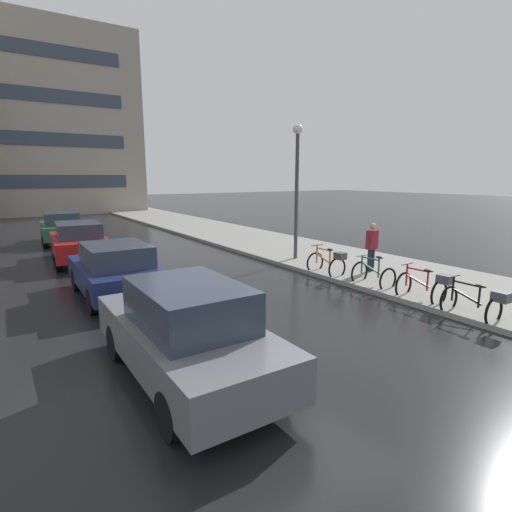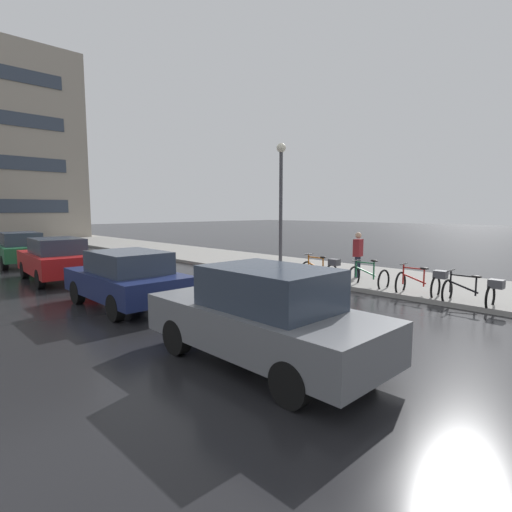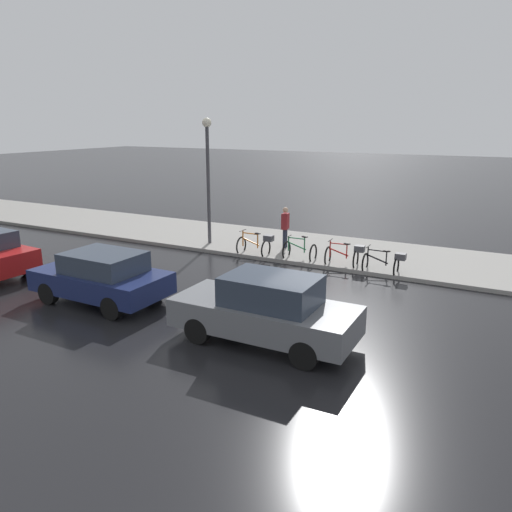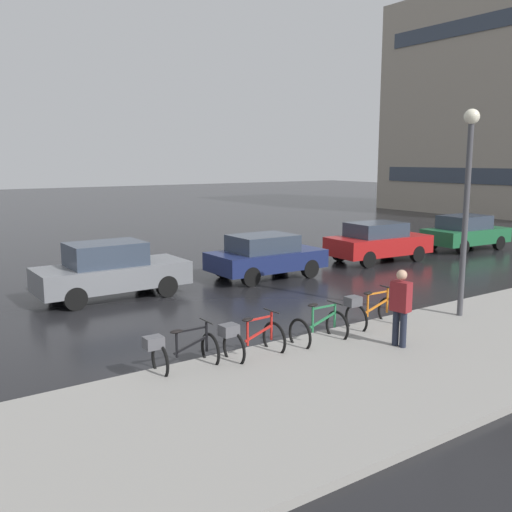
# 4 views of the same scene
# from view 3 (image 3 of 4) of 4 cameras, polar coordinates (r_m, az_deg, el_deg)

# --- Properties ---
(ground_plane) EXTENTS (140.00, 140.00, 0.00)m
(ground_plane) POSITION_cam_3_polar(r_m,az_deg,el_deg) (14.30, 7.19, -5.83)
(ground_plane) COLOR black
(sidewalk_kerb) EXTENTS (4.80, 60.00, 0.14)m
(sidewalk_kerb) POSITION_cam_3_polar(r_m,az_deg,el_deg) (24.13, -10.19, 2.90)
(sidewalk_kerb) COLOR gray
(sidewalk_kerb) RESTS_ON ground
(bicycle_nearest) EXTENTS (0.72, 1.39, 0.97)m
(bicycle_nearest) POSITION_cam_3_polar(r_m,az_deg,el_deg) (17.45, 14.54, -0.69)
(bicycle_nearest) COLOR black
(bicycle_nearest) RESTS_ON ground
(bicycle_second) EXTENTS (0.80, 1.37, 1.00)m
(bicycle_second) POSITION_cam_3_polar(r_m,az_deg,el_deg) (18.01, 10.20, 0.11)
(bicycle_second) COLOR black
(bicycle_second) RESTS_ON ground
(bicycle_third) EXTENTS (0.74, 1.14, 1.01)m
(bicycle_third) POSITION_cam_3_polar(r_m,az_deg,el_deg) (18.68, 5.00, 0.57)
(bicycle_third) COLOR black
(bicycle_third) RESTS_ON ground
(bicycle_farthest) EXTENTS (0.76, 1.42, 1.01)m
(bicycle_farthest) POSITION_cam_3_polar(r_m,az_deg,el_deg) (19.19, 0.08, 1.31)
(bicycle_farthest) COLOR black
(bicycle_farthest) RESTS_ON ground
(car_grey) EXTENTS (1.83, 4.39, 1.66)m
(car_grey) POSITION_cam_3_polar(r_m,az_deg,el_deg) (11.74, 1.18, -6.17)
(car_grey) COLOR slate
(car_grey) RESTS_ON ground
(car_navy) EXTENTS (1.99, 3.97, 1.50)m
(car_navy) POSITION_cam_3_polar(r_m,az_deg,el_deg) (15.01, -17.19, -2.26)
(car_navy) COLOR navy
(car_navy) RESTS_ON ground
(pedestrian) EXTENTS (0.43, 0.30, 1.78)m
(pedestrian) POSITION_cam_3_polar(r_m,az_deg,el_deg) (20.09, 3.36, 3.40)
(pedestrian) COLOR #1E2333
(pedestrian) RESTS_ON ground
(streetlamp) EXTENTS (0.37, 0.37, 5.23)m
(streetlamp) POSITION_cam_3_polar(r_m,az_deg,el_deg) (20.58, -5.53, 10.25)
(streetlamp) COLOR #424247
(streetlamp) RESTS_ON ground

